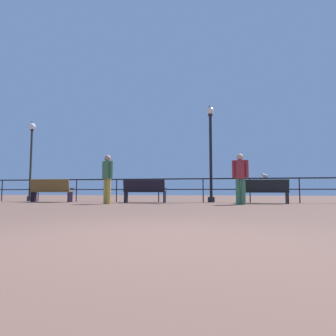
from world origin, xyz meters
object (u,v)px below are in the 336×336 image
object	(u,v)px
bench_near_left	(145,190)
person_at_railing	(107,176)
bench_near_right	(264,190)
lamppost_left	(31,151)
lamppost_center	(211,148)
seagull_on_rail	(265,176)
bench_far_left	(51,189)
person_by_bench	(240,175)

from	to	relation	value
bench_near_left	person_at_railing	bearing A→B (deg)	-130.20
bench_near_right	lamppost_left	bearing A→B (deg)	174.25
lamppost_center	lamppost_left	bearing A→B (deg)	-180.00
bench_near_right	seagull_on_rail	xyz separation A→B (m)	(0.17, 0.83, 0.59)
bench_far_left	person_at_railing	bearing A→B (deg)	-22.68
bench_far_left	person_by_bench	size ratio (longest dim) A/B	1.00
person_at_railing	bench_far_left	bearing A→B (deg)	157.32
lamppost_center	person_by_bench	size ratio (longest dim) A/B	2.36
bench_near_right	person_at_railing	distance (m)	5.91
lamppost_left	lamppost_center	world-z (taller)	lamppost_center
bench_near_right	seagull_on_rail	size ratio (longest dim) A/B	5.29
bench_far_left	lamppost_center	distance (m)	7.11
person_by_bench	person_at_railing	bearing A→B (deg)	-176.44
person_at_railing	seagull_on_rail	xyz separation A→B (m)	(5.91, 2.11, 0.06)
bench_far_left	seagull_on_rail	size ratio (longest dim) A/B	5.42
bench_near_left	lamppost_left	world-z (taller)	lamppost_left
bench_far_left	seagull_on_rail	xyz separation A→B (m)	(8.98, 0.83, 0.55)
bench_far_left	bench_near_left	size ratio (longest dim) A/B	1.05
bench_near_left	seagull_on_rail	distance (m)	4.93
bench_far_left	person_at_railing	distance (m)	3.37
bench_far_left	seagull_on_rail	bearing A→B (deg)	5.26
lamppost_left	lamppost_center	size ratio (longest dim) A/B	0.92
person_by_bench	bench_far_left	bearing A→B (deg)	172.87
person_by_bench	person_at_railing	distance (m)	4.81
bench_far_left	person_by_bench	world-z (taller)	person_by_bench
bench_far_left	lamppost_left	size ratio (longest dim) A/B	0.46
bench_near_right	lamppost_left	distance (m)	10.80
bench_near_left	person_by_bench	xyz separation A→B (m)	(3.72, -0.99, 0.51)
lamppost_center	person_at_railing	distance (m)	4.60
bench_near_left	seagull_on_rail	world-z (taller)	seagull_on_rail
bench_far_left	bench_near_left	distance (m)	4.16
lamppost_left	person_by_bench	xyz separation A→B (m)	(9.64, -2.05, -1.35)
person_at_railing	seagull_on_rail	bearing A→B (deg)	19.65
bench_far_left	person_at_railing	size ratio (longest dim) A/B	0.99
bench_near_left	bench_far_left	bearing A→B (deg)	-179.98
person_at_railing	bench_near_right	bearing A→B (deg)	12.61
lamppost_center	person_by_bench	bearing A→B (deg)	-62.54
bench_near_right	lamppost_center	distance (m)	2.91
bench_far_left	lamppost_center	world-z (taller)	lamppost_center
lamppost_left	person_at_railing	bearing A→B (deg)	-25.94
person_by_bench	person_at_railing	size ratio (longest dim) A/B	0.99
bench_near_right	seagull_on_rail	distance (m)	1.03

